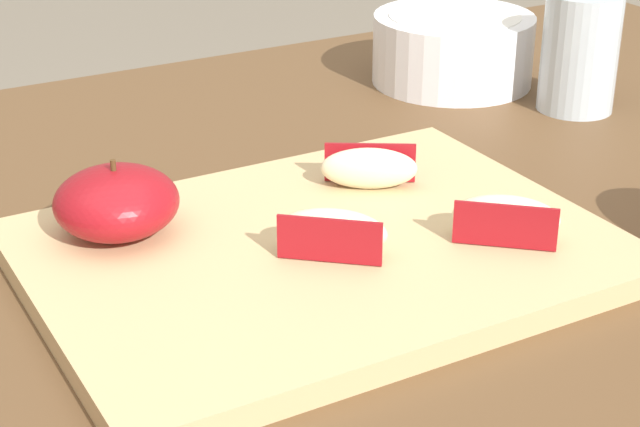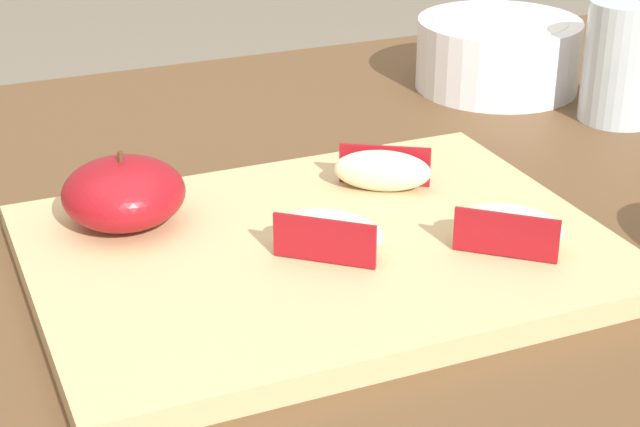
{
  "view_description": "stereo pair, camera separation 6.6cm",
  "coord_description": "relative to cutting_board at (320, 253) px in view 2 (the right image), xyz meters",
  "views": [
    {
      "loc": [
        -0.23,
        -0.59,
        1.07
      ],
      "look_at": [
        0.06,
        -0.07,
        0.78
      ],
      "focal_mm": 58.71,
      "sensor_mm": 36.0,
      "label": 1
    },
    {
      "loc": [
        -0.18,
        -0.62,
        1.07
      ],
      "look_at": [
        0.06,
        -0.07,
        0.78
      ],
      "focal_mm": 58.71,
      "sensor_mm": 36.0,
      "label": 2
    }
  ],
  "objects": [
    {
      "name": "dining_table",
      "position": [
        -0.06,
        0.07,
        -0.11
      ],
      "size": [
        1.46,
        0.78,
        0.75
      ],
      "color": "brown",
      "rests_on": "ground_plane"
    },
    {
      "name": "cutting_board",
      "position": [
        0.0,
        0.0,
        0.0
      ],
      "size": [
        0.36,
        0.27,
        0.02
      ],
      "color": "tan",
      "rests_on": "dining_table"
    },
    {
      "name": "apple_half_skin_up",
      "position": [
        -0.11,
        0.08,
        0.03
      ],
      "size": [
        0.08,
        0.08,
        0.05
      ],
      "color": "maroon",
      "rests_on": "cutting_board"
    },
    {
      "name": "apple_wedge_front",
      "position": [
        -0.0,
        -0.02,
        0.02
      ],
      "size": [
        0.07,
        0.06,
        0.03
      ],
      "color": "beige",
      "rests_on": "cutting_board"
    },
    {
      "name": "apple_wedge_back",
      "position": [
        0.11,
        -0.06,
        0.02
      ],
      "size": [
        0.07,
        0.06,
        0.03
      ],
      "color": "beige",
      "rests_on": "cutting_board"
    },
    {
      "name": "apple_wedge_middle",
      "position": [
        0.07,
        0.06,
        0.02
      ],
      "size": [
        0.07,
        0.06,
        0.03
      ],
      "color": "beige",
      "rests_on": "cutting_board"
    },
    {
      "name": "ceramic_fruit_bowl",
      "position": [
        0.29,
        0.26,
        0.03
      ],
      "size": [
        0.15,
        0.15,
        0.07
      ],
      "color": "white",
      "rests_on": "dining_table"
    },
    {
      "name": "drinking_glass_water",
      "position": [
        0.35,
        0.15,
        0.04
      ],
      "size": [
        0.07,
        0.07,
        0.1
      ],
      "color": "silver",
      "rests_on": "dining_table"
    }
  ]
}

